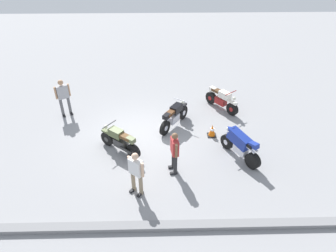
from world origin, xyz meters
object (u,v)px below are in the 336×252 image
object	(u,v)px
motorcycle_olive_vintage	(120,141)
person_in_gray_shirt	(63,95)
motorcycle_black_cruiser	(174,116)
traffic_cone	(212,130)
motorcycle_cream_vintage	(222,100)
motorcycle_blue_sportbike	(240,144)
person_in_red_shirt	(175,150)
person_in_white_shirt	(136,171)

from	to	relation	value
motorcycle_olive_vintage	person_in_gray_shirt	bearing A→B (deg)	-7.03
motorcycle_black_cruiser	person_in_gray_shirt	size ratio (longest dim) A/B	1.03
traffic_cone	motorcycle_cream_vintage	bearing A→B (deg)	-108.84
motorcycle_olive_vintage	person_in_gray_shirt	size ratio (longest dim) A/B	0.94
motorcycle_black_cruiser	motorcycle_blue_sportbike	distance (m)	3.17
person_in_red_shirt	traffic_cone	bearing A→B (deg)	-137.34
person_in_gray_shirt	motorcycle_black_cruiser	bearing A→B (deg)	47.63
motorcycle_black_cruiser	person_in_red_shirt	xyz separation A→B (m)	(0.10, 2.83, 0.41)
motorcycle_olive_vintage	person_in_gray_shirt	distance (m)	3.92
motorcycle_black_cruiser	person_in_white_shirt	distance (m)	4.08
motorcycle_blue_sportbike	traffic_cone	size ratio (longest dim) A/B	3.32
person_in_gray_shirt	person_in_red_shirt	size ratio (longest dim) A/B	1.06
motorcycle_blue_sportbike	motorcycle_cream_vintage	distance (m)	3.56
traffic_cone	person_in_gray_shirt	bearing A→B (deg)	-15.70
motorcycle_black_cruiser	motorcycle_olive_vintage	xyz separation A→B (m)	(2.13, 1.67, -0.03)
traffic_cone	motorcycle_black_cruiser	bearing A→B (deg)	-25.33
motorcycle_cream_vintage	traffic_cone	xyz separation A→B (m)	(0.74, 2.17, -0.23)
motorcycle_olive_vintage	traffic_cone	xyz separation A→B (m)	(-3.68, -0.93, -0.23)
motorcycle_blue_sportbike	motorcycle_cream_vintage	size ratio (longest dim) A/B	1.07
motorcycle_blue_sportbike	traffic_cone	xyz separation A→B (m)	(0.81, -1.39, -0.33)
motorcycle_black_cruiser	person_in_white_shirt	xyz separation A→B (m)	(1.35, 3.82, 0.40)
motorcycle_cream_vintage	person_in_gray_shirt	world-z (taller)	person_in_gray_shirt
motorcycle_cream_vintage	person_in_white_shirt	xyz separation A→B (m)	(3.64, 5.26, 0.44)
motorcycle_olive_vintage	person_in_gray_shirt	xyz separation A→B (m)	(2.76, -2.74, 0.52)
motorcycle_blue_sportbike	person_in_red_shirt	world-z (taller)	person_in_red_shirt
motorcycle_cream_vintage	person_in_red_shirt	distance (m)	4.91
motorcycle_olive_vintage	person_in_white_shirt	world-z (taller)	person_in_white_shirt
motorcycle_cream_vintage	traffic_cone	size ratio (longest dim) A/B	3.11
motorcycle_black_cruiser	motorcycle_blue_sportbike	xyz separation A→B (m)	(-2.36, 2.12, 0.07)
motorcycle_black_cruiser	motorcycle_olive_vintage	world-z (taller)	motorcycle_black_cruiser
person_in_white_shirt	person_in_red_shirt	world-z (taller)	person_in_red_shirt
person_in_white_shirt	traffic_cone	world-z (taller)	person_in_white_shirt
motorcycle_black_cruiser	person_in_red_shirt	size ratio (longest dim) A/B	1.09
motorcycle_olive_vintage	person_in_white_shirt	xyz separation A→B (m)	(-0.78, 2.16, 0.44)
motorcycle_black_cruiser	traffic_cone	xyz separation A→B (m)	(-1.55, 0.73, -0.26)
motorcycle_olive_vintage	person_in_gray_shirt	world-z (taller)	person_in_gray_shirt
traffic_cone	motorcycle_olive_vintage	bearing A→B (deg)	14.25
motorcycle_blue_sportbike	person_in_white_shirt	bearing A→B (deg)	82.98
motorcycle_cream_vintage	person_in_white_shirt	bearing A→B (deg)	-71.90
motorcycle_blue_sportbike	person_in_red_shirt	bearing A→B (deg)	74.44
motorcycle_blue_sportbike	motorcycle_cream_vintage	bearing A→B (deg)	-30.45
person_in_white_shirt	person_in_gray_shirt	bearing A→B (deg)	-107.09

